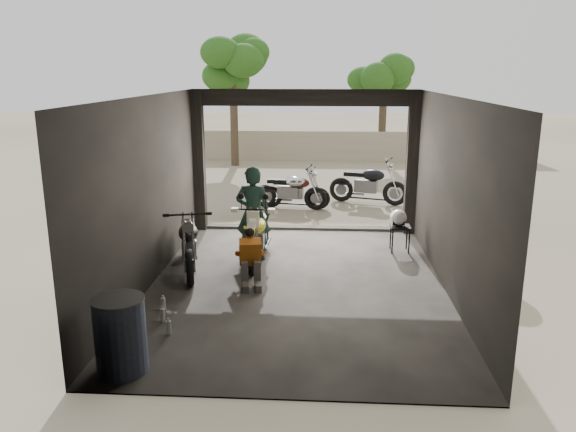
# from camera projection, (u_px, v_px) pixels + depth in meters

# --- Properties ---
(ground) EXTENTS (80.00, 80.00, 0.00)m
(ground) POSITION_uv_depth(u_px,v_px,m) (297.00, 285.00, 9.68)
(ground) COLOR #7A6D56
(ground) RESTS_ON ground
(garage) EXTENTS (7.00, 7.13, 3.20)m
(garage) POSITION_uv_depth(u_px,v_px,m) (299.00, 206.00, 9.88)
(garage) COLOR #2D2B28
(garage) RESTS_ON ground
(boundary_wall) EXTENTS (18.00, 0.30, 1.20)m
(boundary_wall) POSITION_uv_depth(u_px,v_px,m) (313.00, 146.00, 23.05)
(boundary_wall) COLOR gray
(boundary_wall) RESTS_ON ground
(tree_left) EXTENTS (2.20, 2.20, 5.60)m
(tree_left) POSITION_uv_depth(u_px,v_px,m) (233.00, 60.00, 20.93)
(tree_left) COLOR #382B1E
(tree_left) RESTS_ON ground
(tree_right) EXTENTS (2.20, 2.20, 5.00)m
(tree_right) POSITION_uv_depth(u_px,v_px,m) (384.00, 71.00, 22.14)
(tree_right) COLOR #382B1E
(tree_right) RESTS_ON ground
(main_bike) EXTENTS (0.82, 1.85, 1.21)m
(main_bike) POSITION_uv_depth(u_px,v_px,m) (258.00, 232.00, 10.71)
(main_bike) COLOR #EFEECA
(main_bike) RESTS_ON ground
(left_bike) EXTENTS (1.18, 1.98, 1.25)m
(left_bike) POSITION_uv_depth(u_px,v_px,m) (189.00, 239.00, 10.18)
(left_bike) COLOR black
(left_bike) RESTS_ON ground
(outside_bike_a) EXTENTS (1.81, 0.95, 1.17)m
(outside_bike_a) POSITION_uv_depth(u_px,v_px,m) (290.00, 187.00, 14.91)
(outside_bike_a) COLOR black
(outside_bike_a) RESTS_ON ground
(outside_bike_b) EXTENTS (1.69, 0.84, 1.10)m
(outside_bike_b) POSITION_uv_depth(u_px,v_px,m) (295.00, 188.00, 14.95)
(outside_bike_b) COLOR #41180F
(outside_bike_b) RESTS_ON ground
(outside_bike_c) EXTENTS (2.04, 1.27, 1.28)m
(outside_bike_c) POSITION_uv_depth(u_px,v_px,m) (368.00, 181.00, 15.46)
(outside_bike_c) COLOR black
(outside_bike_c) RESTS_ON ground
(rider) EXTENTS (0.71, 0.50, 1.85)m
(rider) POSITION_uv_depth(u_px,v_px,m) (253.00, 214.00, 10.76)
(rider) COLOR #162C26
(rider) RESTS_ON ground
(mechanic) EXTENTS (0.61, 0.75, 0.97)m
(mechanic) POSITION_uv_depth(u_px,v_px,m) (251.00, 260.00, 9.47)
(mechanic) COLOR orange
(mechanic) RESTS_ON ground
(stool) EXTENTS (0.40, 0.40, 0.55)m
(stool) POSITION_uv_depth(u_px,v_px,m) (400.00, 230.00, 11.34)
(stool) COLOR black
(stool) RESTS_ON ground
(helmet) EXTENTS (0.35, 0.37, 0.32)m
(helmet) POSITION_uv_depth(u_px,v_px,m) (398.00, 218.00, 11.33)
(helmet) COLOR white
(helmet) RESTS_ON stool
(oil_drum) EXTENTS (0.78, 0.78, 0.96)m
(oil_drum) POSITION_uv_depth(u_px,v_px,m) (121.00, 336.00, 6.78)
(oil_drum) COLOR #42506F
(oil_drum) RESTS_ON ground
(sign_post) EXTENTS (0.75, 0.08, 2.24)m
(sign_post) POSITION_uv_depth(u_px,v_px,m) (458.00, 176.00, 11.44)
(sign_post) COLOR black
(sign_post) RESTS_ON ground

